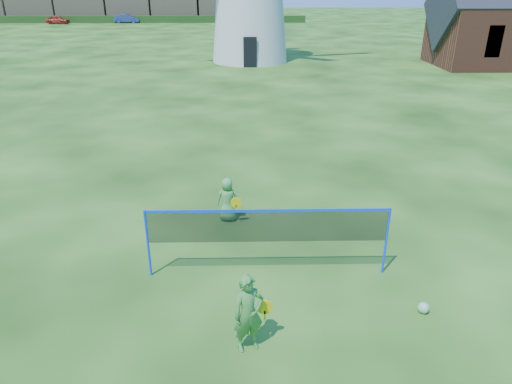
{
  "coord_description": "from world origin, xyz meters",
  "views": [
    {
      "loc": [
        0.01,
        -8.86,
        5.77
      ],
      "look_at": [
        0.2,
        0.5,
        1.5
      ],
      "focal_mm": 32.56,
      "sensor_mm": 36.0,
      "label": 1
    }
  ],
  "objects_px": {
    "play_ball": "(423,308)",
    "player_girl": "(249,313)",
    "car_right": "(127,19)",
    "badminton_net": "(268,227)",
    "player_boy": "(228,199)",
    "car_left": "(58,20)"
  },
  "relations": [
    {
      "from": "player_girl",
      "to": "badminton_net",
      "type": "bearing_deg",
      "value": 57.98
    },
    {
      "from": "player_boy",
      "to": "play_ball",
      "type": "distance_m",
      "value": 5.47
    },
    {
      "from": "car_left",
      "to": "car_right",
      "type": "relative_size",
      "value": 0.9
    },
    {
      "from": "player_girl",
      "to": "car_left",
      "type": "height_order",
      "value": "player_girl"
    },
    {
      "from": "car_right",
      "to": "player_boy",
      "type": "bearing_deg",
      "value": -165.34
    },
    {
      "from": "player_boy",
      "to": "player_girl",
      "type": "bearing_deg",
      "value": 101.36
    },
    {
      "from": "player_girl",
      "to": "play_ball",
      "type": "height_order",
      "value": "player_girl"
    },
    {
      "from": "play_ball",
      "to": "badminton_net",
      "type": "bearing_deg",
      "value": 155.05
    },
    {
      "from": "badminton_net",
      "to": "play_ball",
      "type": "height_order",
      "value": "badminton_net"
    },
    {
      "from": "player_girl",
      "to": "player_boy",
      "type": "distance_m",
      "value": 4.75
    },
    {
      "from": "play_ball",
      "to": "player_girl",
      "type": "bearing_deg",
      "value": -165.56
    },
    {
      "from": "player_girl",
      "to": "car_right",
      "type": "bearing_deg",
      "value": 83.18
    },
    {
      "from": "car_left",
      "to": "car_right",
      "type": "bearing_deg",
      "value": -74.99
    },
    {
      "from": "player_girl",
      "to": "player_boy",
      "type": "height_order",
      "value": "player_girl"
    },
    {
      "from": "car_right",
      "to": "badminton_net",
      "type": "bearing_deg",
      "value": -165.15
    },
    {
      "from": "player_boy",
      "to": "car_left",
      "type": "relative_size",
      "value": 0.35
    },
    {
      "from": "badminton_net",
      "to": "player_boy",
      "type": "bearing_deg",
      "value": 110.24
    },
    {
      "from": "play_ball",
      "to": "car_left",
      "type": "xyz_separation_m",
      "value": [
        -30.96,
        65.88,
        0.47
      ]
    },
    {
      "from": "badminton_net",
      "to": "car_right",
      "type": "height_order",
      "value": "badminton_net"
    },
    {
      "from": "player_girl",
      "to": "play_ball",
      "type": "distance_m",
      "value": 3.49
    },
    {
      "from": "player_boy",
      "to": "play_ball",
      "type": "bearing_deg",
      "value": 139.98
    },
    {
      "from": "play_ball",
      "to": "car_left",
      "type": "relative_size",
      "value": 0.06
    }
  ]
}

